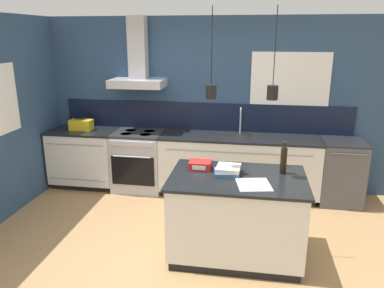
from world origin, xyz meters
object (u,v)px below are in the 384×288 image
at_px(red_supply_box, 200,165).
at_px(bottle_on_island, 284,160).
at_px(oven_range, 139,161).
at_px(yellow_toolbox, 81,125).
at_px(dishwasher, 340,172).
at_px(book_stack, 227,170).

bearing_deg(red_supply_box, bottle_on_island, -0.28).
relative_size(oven_range, yellow_toolbox, 2.68).
height_order(dishwasher, red_supply_box, red_supply_box).
height_order(oven_range, red_supply_box, red_supply_box).
bearing_deg(dishwasher, red_supply_box, -141.86).
height_order(book_stack, yellow_toolbox, yellow_toolbox).
xyz_separation_m(oven_range, dishwasher, (2.98, 0.00, -0.00)).
bearing_deg(dishwasher, book_stack, -134.29).
height_order(bottle_on_island, book_stack, bottle_on_island).
relative_size(red_supply_box, yellow_toolbox, 0.71).
distance_m(dishwasher, book_stack, 2.22).
bearing_deg(bottle_on_island, red_supply_box, 179.72).
bearing_deg(red_supply_box, yellow_toolbox, 145.30).
xyz_separation_m(dishwasher, book_stack, (-1.51, -1.55, 0.50)).
distance_m(oven_range, dishwasher, 2.98).
bearing_deg(book_stack, bottle_on_island, 11.32).
bearing_deg(bottle_on_island, yellow_toolbox, 154.12).
xyz_separation_m(bottle_on_island, yellow_toolbox, (-2.96, 1.43, -0.07)).
bearing_deg(bottle_on_island, oven_range, 145.11).
distance_m(oven_range, red_supply_box, 1.90).
bearing_deg(yellow_toolbox, dishwasher, -0.00).
xyz_separation_m(oven_range, book_stack, (1.47, -1.55, 0.50)).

